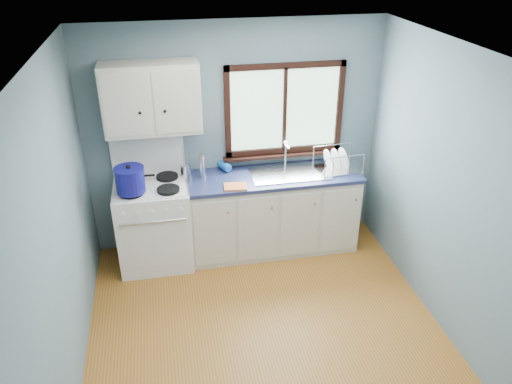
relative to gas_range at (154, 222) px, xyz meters
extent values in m
cube|color=#A46524|center=(0.95, -1.47, -0.50)|extent=(3.20, 3.60, 0.02)
cube|color=white|center=(0.95, -1.47, 2.02)|extent=(3.20, 3.60, 0.02)
cube|color=slate|center=(0.95, 0.34, 0.76)|extent=(3.20, 0.02, 2.50)
cube|color=slate|center=(-0.66, -1.47, 0.76)|extent=(0.02, 3.60, 2.50)
cube|color=slate|center=(2.56, -1.47, 0.76)|extent=(0.02, 3.60, 2.50)
cube|color=white|center=(0.00, -0.01, -0.03)|extent=(0.76, 0.65, 0.92)
cube|color=white|center=(0.00, 0.30, 0.65)|extent=(0.76, 0.05, 0.44)
cube|color=silver|center=(0.00, -0.01, 0.43)|extent=(0.72, 0.59, 0.01)
cylinder|color=black|center=(-0.18, -0.16, 0.45)|extent=(0.23, 0.23, 0.03)
cylinder|color=black|center=(0.18, -0.16, 0.45)|extent=(0.23, 0.23, 0.03)
cylinder|color=black|center=(-0.18, 0.14, 0.45)|extent=(0.23, 0.23, 0.03)
cylinder|color=black|center=(0.18, 0.14, 0.45)|extent=(0.23, 0.23, 0.03)
cylinder|color=silver|center=(0.00, -0.35, 0.21)|extent=(0.66, 0.02, 0.02)
cube|color=silver|center=(0.00, -0.33, -0.09)|extent=(0.66, 0.01, 0.55)
cube|color=beige|center=(1.31, 0.02, -0.05)|extent=(1.85, 0.60, 0.88)
cube|color=black|center=(1.31, 0.04, -0.45)|extent=(1.85, 0.54, 0.08)
cube|color=#1A2244|center=(1.31, 0.02, 0.41)|extent=(1.89, 0.64, 0.04)
cube|color=silver|center=(1.49, 0.02, 0.43)|extent=(0.84, 0.46, 0.01)
cube|color=silver|center=(1.29, 0.02, 0.36)|extent=(0.36, 0.40, 0.14)
cube|color=silver|center=(1.69, 0.02, 0.36)|extent=(0.36, 0.40, 0.14)
cylinder|color=silver|center=(1.49, 0.22, 0.57)|extent=(0.02, 0.02, 0.28)
cylinder|color=silver|center=(1.49, 0.15, 0.70)|extent=(0.02, 0.16, 0.02)
sphere|color=silver|center=(1.49, 0.22, 0.71)|extent=(0.04, 0.04, 0.04)
cube|color=#9EC6A8|center=(1.49, 0.32, 1.06)|extent=(1.22, 0.01, 0.92)
cube|color=black|center=(1.49, 0.30, 1.53)|extent=(1.30, 0.05, 0.06)
cube|color=black|center=(1.49, 0.30, 0.59)|extent=(1.30, 0.05, 0.06)
cube|color=black|center=(0.87, 0.30, 1.06)|extent=(0.06, 0.05, 1.00)
cube|color=black|center=(2.10, 0.30, 1.06)|extent=(0.06, 0.05, 1.00)
cube|color=black|center=(1.49, 0.30, 1.06)|extent=(0.03, 0.05, 0.92)
cube|color=black|center=(1.49, 0.27, 0.54)|extent=(1.36, 0.10, 0.03)
cube|color=beige|center=(0.10, 0.16, 1.31)|extent=(0.95, 0.32, 0.70)
cube|color=beige|center=(-0.14, -0.01, 1.31)|extent=(0.44, 0.01, 0.62)
cube|color=beige|center=(0.34, -0.01, 1.31)|extent=(0.44, 0.01, 0.62)
sphere|color=black|center=(-0.02, -0.02, 1.23)|extent=(0.03, 0.03, 0.03)
sphere|color=black|center=(0.22, -0.02, 1.23)|extent=(0.03, 0.03, 0.03)
cylinder|color=black|center=(-0.20, 0.13, 0.49)|extent=(0.26, 0.26, 0.05)
cube|color=black|center=(-0.02, 0.12, 0.49)|extent=(0.14, 0.03, 0.02)
cylinder|color=navy|center=(-0.18, -0.15, 0.59)|extent=(0.36, 0.36, 0.24)
cylinder|color=navy|center=(-0.18, -0.15, 0.71)|extent=(0.37, 0.37, 0.02)
sphere|color=black|center=(-0.18, -0.15, 0.74)|extent=(0.05, 0.05, 0.04)
cylinder|color=silver|center=(0.38, 0.15, 0.50)|extent=(0.13, 0.13, 0.14)
cylinder|color=silver|center=(0.40, 0.16, 0.64)|extent=(0.01, 0.01, 0.20)
cylinder|color=silver|center=(0.37, 0.17, 0.65)|extent=(0.01, 0.01, 0.24)
cylinder|color=silver|center=(0.38, 0.14, 0.63)|extent=(0.01, 0.01, 0.18)
cylinder|color=silver|center=(0.55, 0.11, 0.56)|extent=(0.06, 0.06, 0.27)
imported|color=blue|center=(0.84, 0.16, 0.55)|extent=(0.13, 0.13, 0.25)
cube|color=orange|center=(0.86, -0.19, 0.43)|extent=(0.25, 0.19, 0.02)
cube|color=silver|center=(2.03, 0.02, 0.43)|extent=(0.50, 0.39, 0.02)
cylinder|color=silver|center=(1.82, -0.17, 0.54)|extent=(0.01, 0.01, 0.22)
cylinder|color=silver|center=(2.27, -0.13, 0.54)|extent=(0.01, 0.01, 0.22)
cylinder|color=silver|center=(1.79, 0.17, 0.54)|extent=(0.01, 0.01, 0.22)
cylinder|color=silver|center=(2.24, 0.21, 0.54)|extent=(0.01, 0.01, 0.22)
cylinder|color=silver|center=(2.04, -0.15, 0.65)|extent=(0.45, 0.05, 0.01)
cylinder|color=silver|center=(2.02, 0.19, 0.65)|extent=(0.45, 0.05, 0.01)
cylinder|color=white|center=(1.92, 0.01, 0.55)|extent=(0.08, 0.25, 0.24)
cylinder|color=white|center=(2.01, 0.02, 0.55)|extent=(0.08, 0.25, 0.24)
cylinder|color=white|center=(2.10, 0.03, 0.55)|extent=(0.08, 0.25, 0.24)
camera|label=1|loc=(0.19, -4.69, 2.79)|focal=35.00mm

